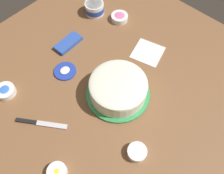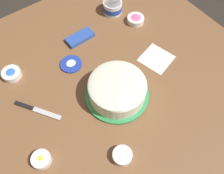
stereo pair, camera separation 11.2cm
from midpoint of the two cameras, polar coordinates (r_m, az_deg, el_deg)
name	(u,v)px [view 1 (the left image)]	position (r m, az deg, el deg)	size (l,w,h in m)	color
ground_plane	(109,89)	(1.16, -3.51, -0.67)	(1.54, 1.54, 0.00)	brown
frosted_cake	(118,89)	(1.10, -1.45, -0.62)	(0.31, 0.31, 0.11)	#339351
frosting_tub	(94,8)	(1.48, -6.53, 18.18)	(0.11, 0.11, 0.07)	white
frosting_tub_lid	(65,71)	(1.24, -13.75, 3.54)	(0.11, 0.11, 0.02)	#233DAD
spreading_knife	(37,123)	(1.14, -20.36, -8.29)	(0.15, 0.21, 0.01)	silver
sprinkle_bowl_blue	(5,91)	(1.26, -26.58, -1.06)	(0.09, 0.09, 0.03)	white
sprinkle_bowl_orange	(137,152)	(1.02, 2.79, -15.63)	(0.08, 0.08, 0.03)	white
sprinkle_bowl_yellow	(57,172)	(1.04, -16.24, -19.31)	(0.08, 0.08, 0.04)	white
sprinkle_bowl_pink	(120,17)	(1.44, -0.50, 16.27)	(0.10, 0.10, 0.04)	white
candy_box_lower	(68,43)	(1.35, -12.86, 10.07)	(0.16, 0.07, 0.02)	#2D51B2
paper_napkin	(147,52)	(1.29, 6.01, 8.18)	(0.15, 0.15, 0.01)	white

